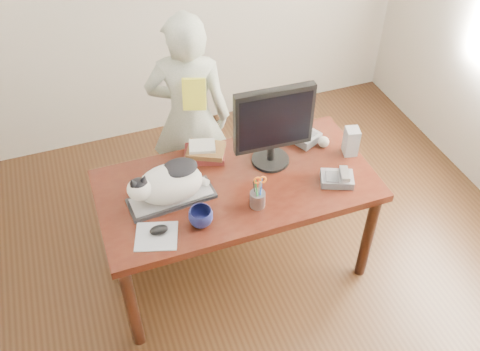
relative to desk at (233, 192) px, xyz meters
name	(u,v)px	position (x,y,z in m)	size (l,w,h in m)	color
room	(284,172)	(0.00, -0.68, 0.75)	(4.50, 4.50, 4.50)	black
desk	(233,192)	(0.00, 0.00, 0.00)	(1.60, 0.80, 0.75)	black
keyboard	(172,198)	(-0.39, -0.09, 0.16)	(0.49, 0.22, 0.03)	black
cat	(167,183)	(-0.40, -0.09, 0.28)	(0.47, 0.27, 0.27)	white
monitor	(274,123)	(0.25, 0.01, 0.44)	(0.47, 0.24, 0.52)	black
pen_cup	(258,198)	(0.04, -0.29, 0.21)	(0.10, 0.10, 0.22)	gray
mousepad	(156,236)	(-0.53, -0.32, 0.15)	(0.27, 0.25, 0.00)	#B8BEC5
mouse	(159,230)	(-0.51, -0.30, 0.17)	(0.11, 0.09, 0.04)	black
coffee_mug	(201,217)	(-0.29, -0.31, 0.20)	(0.13, 0.13, 0.10)	#0E1138
phone	(338,178)	(0.55, -0.27, 0.18)	(0.22, 0.20, 0.08)	slate
speaker	(351,141)	(0.74, -0.06, 0.24)	(0.10, 0.11, 0.18)	gray
baseball	(324,142)	(0.62, 0.05, 0.18)	(0.07, 0.07, 0.07)	white
book_stack	(205,152)	(-0.11, 0.20, 0.19)	(0.29, 0.26, 0.09)	#451312
calculator	(302,135)	(0.52, 0.16, 0.18)	(0.23, 0.25, 0.06)	slate
person	(190,118)	(-0.09, 0.61, 0.15)	(0.55, 0.36, 1.51)	silver
held_book	(194,94)	(-0.09, 0.44, 0.45)	(0.16, 0.13, 0.20)	yellow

